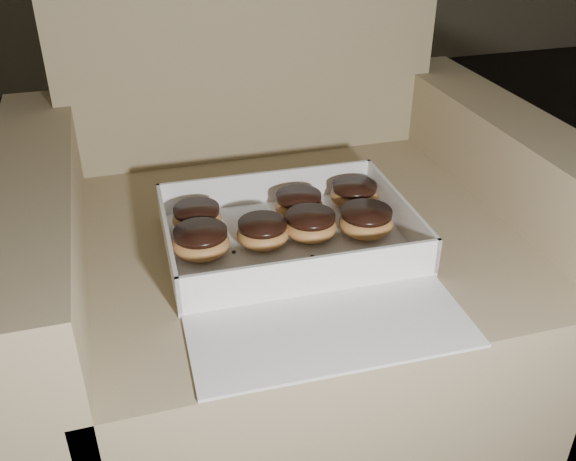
# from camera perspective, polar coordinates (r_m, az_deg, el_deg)

# --- Properties ---
(floor) EXTENTS (4.50, 4.50, 0.00)m
(floor) POSITION_cam_1_polar(r_m,az_deg,el_deg) (1.61, 21.40, -10.06)
(floor) COLOR black
(floor) RESTS_ON ground
(armchair) EXTENTS (0.95, 0.80, 0.99)m
(armchair) POSITION_cam_1_polar(r_m,az_deg,el_deg) (1.23, -0.17, -3.31)
(armchair) COLOR #9B8C63
(armchair) RESTS_ON floor
(bakery_box) EXTENTS (0.40, 0.46, 0.07)m
(bakery_box) POSITION_cam_1_polar(r_m,az_deg,el_deg) (1.01, 0.78, -1.85)
(bakery_box) COLOR white
(bakery_box) RESTS_ON armchair
(donut_a) EXTENTS (0.08, 0.08, 0.04)m
(donut_a) POSITION_cam_1_polar(r_m,az_deg,el_deg) (1.02, -2.27, -0.16)
(donut_a) COLOR #CE9148
(donut_a) RESTS_ON bakery_box
(donut_b) EXTENTS (0.09, 0.09, 0.04)m
(donut_b) POSITION_cam_1_polar(r_m,az_deg,el_deg) (1.06, 6.95, 0.84)
(donut_b) COLOR #CE9148
(donut_b) RESTS_ON bakery_box
(donut_c) EXTENTS (0.09, 0.09, 0.04)m
(donut_c) POSITION_cam_1_polar(r_m,az_deg,el_deg) (1.00, -7.74, -0.98)
(donut_c) COLOR #CE9148
(donut_c) RESTS_ON bakery_box
(donut_d) EXTENTS (0.08, 0.08, 0.04)m
(donut_d) POSITION_cam_1_polar(r_m,az_deg,el_deg) (1.10, 0.96, 2.36)
(donut_d) COLOR #CE9148
(donut_d) RESTS_ON bakery_box
(donut_e) EXTENTS (0.09, 0.09, 0.04)m
(donut_e) POSITION_cam_1_polar(r_m,az_deg,el_deg) (1.04, 2.01, 0.51)
(donut_e) COLOR #CE9148
(donut_e) RESTS_ON bakery_box
(donut_f) EXTENTS (0.08, 0.08, 0.04)m
(donut_f) POSITION_cam_1_polar(r_m,az_deg,el_deg) (1.07, -8.09, 1.17)
(donut_f) COLOR #CE9148
(donut_f) RESTS_ON bakery_box
(donut_g) EXTENTS (0.08, 0.08, 0.04)m
(donut_g) POSITION_cam_1_polar(r_m,az_deg,el_deg) (1.14, 5.89, 3.24)
(donut_g) COLOR #CE9148
(donut_g) RESTS_ON bakery_box
(crumb_a) EXTENTS (0.01, 0.01, 0.00)m
(crumb_a) POSITION_cam_1_polar(r_m,az_deg,el_deg) (1.00, 2.19, -2.30)
(crumb_a) COLOR black
(crumb_a) RESTS_ON bakery_box
(crumb_b) EXTENTS (0.01, 0.01, 0.00)m
(crumb_b) POSITION_cam_1_polar(r_m,az_deg,el_deg) (1.01, -4.84, -1.89)
(crumb_b) COLOR black
(crumb_b) RESTS_ON bakery_box
(crumb_c) EXTENTS (0.01, 0.01, 0.00)m
(crumb_c) POSITION_cam_1_polar(r_m,az_deg,el_deg) (0.96, 1.35, -3.93)
(crumb_c) COLOR black
(crumb_c) RESTS_ON bakery_box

